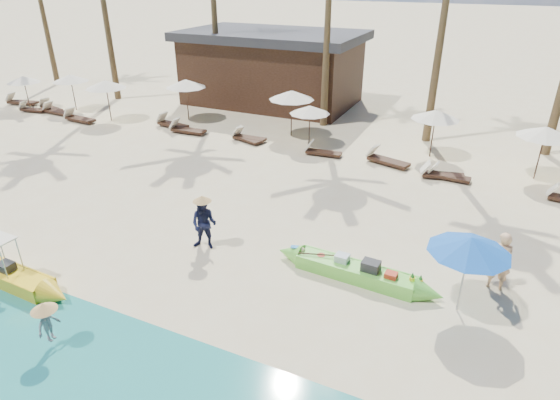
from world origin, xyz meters
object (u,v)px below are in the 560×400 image
at_px(yellow_canoe, 4,273).
at_px(tourist, 500,261).
at_px(green_canoe, 355,271).
at_px(blue_umbrella, 470,245).

height_order(yellow_canoe, tourist, tourist).
bearing_deg(yellow_canoe, tourist, 25.65).
height_order(green_canoe, blue_umbrella, blue_umbrella).
height_order(green_canoe, tourist, tourist).
height_order(tourist, blue_umbrella, blue_umbrella).
xyz_separation_m(green_canoe, blue_umbrella, (2.70, -0.20, 1.66)).
bearing_deg(tourist, blue_umbrella, 57.49).
height_order(green_canoe, yellow_canoe, yellow_canoe).
bearing_deg(blue_umbrella, tourist, 59.84).
height_order(yellow_canoe, blue_umbrella, blue_umbrella).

